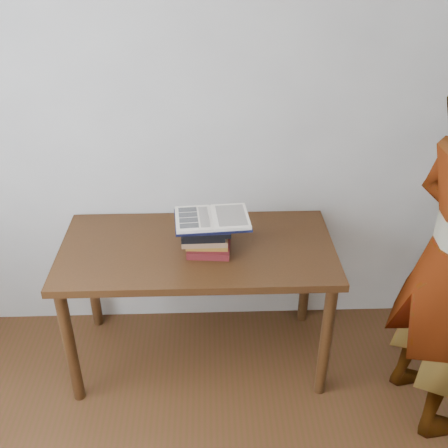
{
  "coord_description": "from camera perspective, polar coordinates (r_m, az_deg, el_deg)",
  "views": [
    {
      "loc": [
        0.07,
        -0.88,
        2.24
      ],
      "look_at": [
        0.14,
        1.24,
        0.97
      ],
      "focal_mm": 42.0,
      "sensor_mm": 36.0,
      "label": 1
    }
  ],
  "objects": [
    {
      "name": "room_shell",
      "position": [
        1.09,
        -9.4,
        -3.93
      ],
      "size": [
        3.54,
        3.54,
        2.62
      ],
      "color": "silver",
      "rests_on": "ground"
    },
    {
      "name": "open_book",
      "position": [
        2.56,
        -1.3,
        0.58
      ],
      "size": [
        0.38,
        0.28,
        0.03
      ],
      "rotation": [
        0.0,
        0.0,
        0.08
      ],
      "color": "black",
      "rests_on": "book_stack"
    },
    {
      "name": "desk",
      "position": [
        2.76,
        -2.87,
        -4.14
      ],
      "size": [
        1.41,
        0.71,
        0.76
      ],
      "color": "#442511",
      "rests_on": "ground"
    },
    {
      "name": "book_stack",
      "position": [
        2.62,
        -1.89,
        -1.26
      ],
      "size": [
        0.25,
        0.21,
        0.18
      ],
      "color": "maroon",
      "rests_on": "desk"
    }
  ]
}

